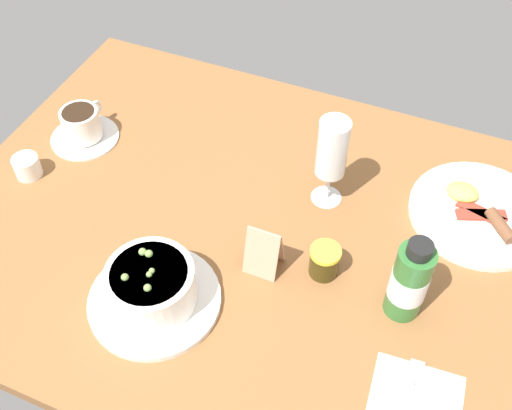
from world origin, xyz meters
TOP-DOWN VIEW (x-y plane):
  - ground_plane at (0.00, 0.00)cm, footprint 110.00×84.00cm
  - porridge_bowl at (-7.36, -20.53)cm, footprint 21.77×21.77cm
  - coffee_cup at (-40.09, 8.77)cm, footprint 13.96×13.96cm
  - creamer_jug at (-44.18, -4.29)cm, footprint 6.06×5.07cm
  - wine_glass at (11.19, 12.34)cm, footprint 5.77×5.77cm
  - jam_jar at (16.10, -4.01)cm, footprint 5.25×5.25cm
  - sauce_bottle_green at (30.09, -5.91)cm, footprint 5.95×5.95cm
  - breakfast_plate at (38.31, 18.96)cm, footprint 25.45×25.45cm
  - menu_card at (6.30, -6.80)cm, footprint 5.86×5.28cm

SIDE VIEW (x-z plane):
  - ground_plane at x=0.00cm, z-range -3.00..0.00cm
  - breakfast_plate at x=38.31cm, z-range -0.95..2.75cm
  - creamer_jug at x=-44.18cm, z-range -0.26..4.67cm
  - jam_jar at x=16.10cm, z-range 0.03..5.95cm
  - coffee_cup at x=-40.09cm, z-range -0.40..6.66cm
  - porridge_bowl at x=-7.36cm, z-range -0.52..8.69cm
  - menu_card at x=6.30cm, z-range -0.05..9.33cm
  - sauce_bottle_green at x=30.09cm, z-range -0.79..16.05cm
  - wine_glass at x=11.19cm, z-range 2.68..21.34cm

